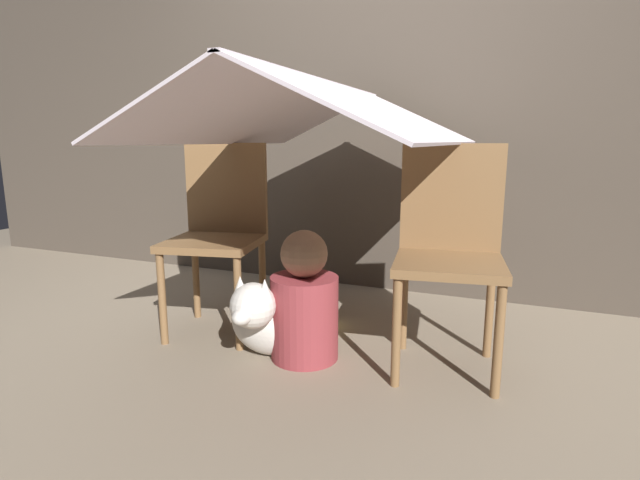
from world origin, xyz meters
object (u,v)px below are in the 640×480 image
(dog, at_px, (265,318))
(chair_right, at_px, (450,245))
(chair_left, at_px, (219,227))
(person_front, at_px, (304,305))

(dog, bearing_deg, chair_right, 18.68)
(chair_right, height_order, dog, chair_right)
(chair_left, relative_size, person_front, 1.63)
(chair_left, height_order, person_front, chair_left)
(chair_right, bearing_deg, dog, -169.95)
(chair_left, relative_size, chair_right, 1.00)
(chair_left, xyz_separation_m, person_front, (0.55, -0.19, -0.28))
(chair_right, xyz_separation_m, dog, (-0.75, -0.25, -0.34))
(person_front, bearing_deg, dog, -158.30)
(chair_left, height_order, dog, chair_left)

